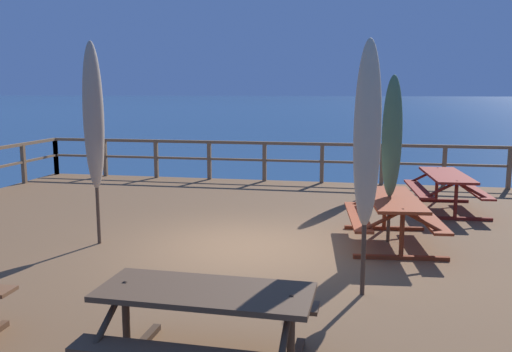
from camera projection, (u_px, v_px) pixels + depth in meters
The scene contains 10 objects.
ground_plane at pixel (245, 293), 8.65m from camera, with size 600.00×600.00×0.00m, color navy.
wooden_deck at pixel (245, 270), 8.59m from camera, with size 14.46×12.89×0.77m, color brown.
railing_waterside_far at pixel (293, 155), 14.52m from camera, with size 14.26×0.10×1.09m.
picnic_table_front_right at pixel (205, 312), 4.68m from camera, with size 1.91×1.45×0.78m.
picnic_table_back_left at pixel (393, 210), 8.67m from camera, with size 1.60×2.22×0.78m.
picnic_table_mid_right at pixel (446, 184), 11.09m from camera, with size 1.54×2.20×0.78m.
patio_umbrella_short_back at pixel (369, 123), 12.47m from camera, with size 0.32×0.32×2.72m.
patio_umbrella_tall_back_left at pixel (392, 137), 8.55m from camera, with size 0.32×0.32×2.72m.
patio_umbrella_short_front at pixel (367, 136), 6.25m from camera, with size 0.32×0.32×3.07m.
patio_umbrella_tall_mid_left at pixel (94, 117), 8.43m from camera, with size 0.32×0.32×3.24m.
Camera 1 is at (1.74, -8.06, 3.24)m, focal length 37.57 mm.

